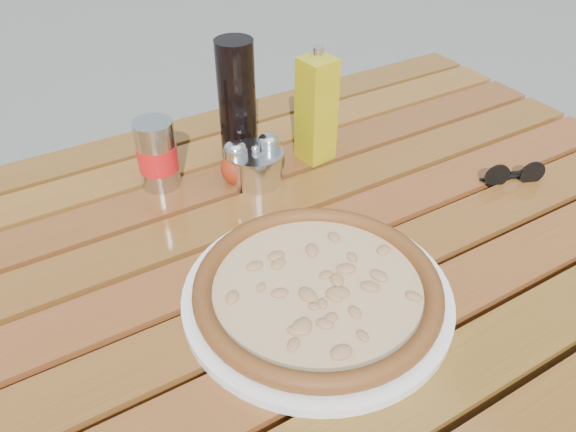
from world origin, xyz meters
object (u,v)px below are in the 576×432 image
oregano_shaker (269,156)px  sunglasses (514,175)px  pizza (317,287)px  olive_oil_cruet (316,110)px  dark_bottle (237,102)px  table (294,275)px  soda_can (157,155)px  parmesan_tin (256,166)px  plate (317,295)px  pepper_shaker (236,164)px

oregano_shaker → sunglasses: size_ratio=0.75×
pizza → olive_oil_cruet: bearing=57.4°
dark_bottle → sunglasses: bearing=-41.2°
table → soda_can: bearing=116.4°
soda_can → parmesan_tin: 0.17m
pizza → oregano_shaker: size_ratio=5.25×
pizza → oregano_shaker: (0.09, 0.30, 0.02)m
parmesan_tin → table: bearing=-98.4°
plate → sunglasses: 0.45m
pepper_shaker → sunglasses: 0.48m
plate → pepper_shaker: pepper_shaker is taller
table → oregano_shaker: (0.05, 0.17, 0.11)m
dark_bottle → oregano_shaker: bearing=-79.7°
parmesan_tin → soda_can: bearing=152.8°
olive_oil_cruet → parmesan_tin: bearing=-174.1°
olive_oil_cruet → pizza: bearing=-122.6°
table → soda_can: 0.30m
table → dark_bottle: size_ratio=6.36×
table → olive_oil_cruet: size_ratio=6.67×
pepper_shaker → parmesan_tin: size_ratio=0.69×
plate → sunglasses: (0.44, 0.06, 0.01)m
table → soda_can: soda_can is taller
pepper_shaker → parmesan_tin: bearing=-17.7°
pizza → dark_bottle: dark_bottle is taller
table → olive_oil_cruet: 0.29m
oregano_shaker → pepper_shaker: bearing=174.2°
olive_oil_cruet → parmesan_tin: olive_oil_cruet is taller
table → sunglasses: sunglasses is taller
pepper_shaker → dark_bottle: (0.05, 0.08, 0.07)m
pepper_shaker → olive_oil_cruet: bearing=1.1°
oregano_shaker → sunglasses: 0.42m
pizza → dark_bottle: bearing=78.3°
plate → dark_bottle: (0.08, 0.38, 0.10)m
pizza → dark_bottle: size_ratio=1.96×
plate → pepper_shaker: size_ratio=4.39×
pizza → pepper_shaker: size_ratio=5.25×
plate → oregano_shaker: (0.09, 0.30, 0.03)m
dark_bottle → parmesan_tin: dark_bottle is taller
pizza → sunglasses: (0.44, 0.06, -0.01)m
oregano_shaker → plate: bearing=-107.6°
sunglasses → olive_oil_cruet: bearing=158.1°
pizza → oregano_shaker: oregano_shaker is taller
plate → soda_can: soda_can is taller
dark_bottle → olive_oil_cruet: 0.14m
pizza → olive_oil_cruet: 0.37m
table → dark_bottle: 0.32m
soda_can → parmesan_tin: bearing=-27.2°
olive_oil_cruet → sunglasses: olive_oil_cruet is taller
soda_can → olive_oil_cruet: olive_oil_cruet is taller
plate → dark_bottle: dark_bottle is taller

